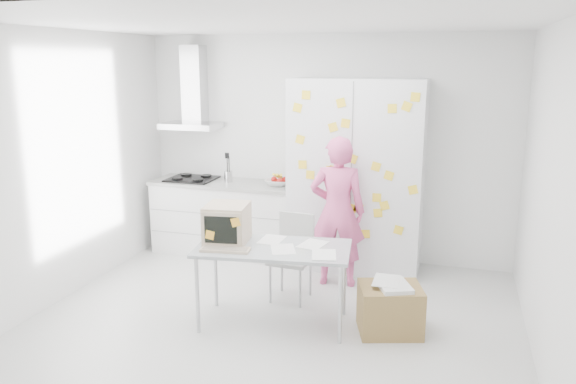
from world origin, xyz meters
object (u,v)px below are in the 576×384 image
(chair, at_px, (293,251))
(person, at_px, (337,212))
(cardboard_box, at_px, (390,308))
(desk, at_px, (244,234))

(chair, bearing_deg, person, 57.22)
(chair, xyz_separation_m, cardboard_box, (1.05, -0.50, -0.27))
(desk, xyz_separation_m, cardboard_box, (1.34, 0.14, -0.61))
(desk, height_order, chair, desk)
(chair, distance_m, cardboard_box, 1.20)
(person, height_order, desk, person)
(chair, relative_size, cardboard_box, 1.35)
(desk, bearing_deg, person, 52.27)
(desk, relative_size, chair, 1.68)
(desk, distance_m, cardboard_box, 1.48)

